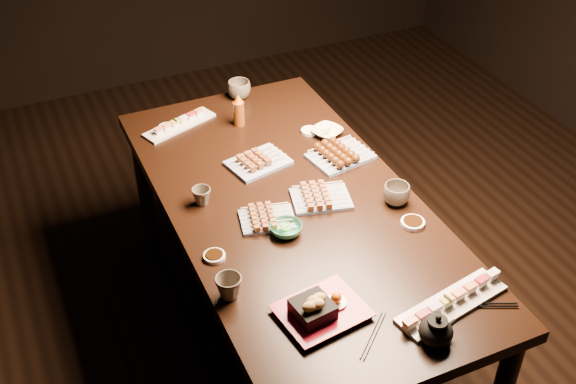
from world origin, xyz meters
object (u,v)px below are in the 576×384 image
Objects in this scene: teapot at (436,329)px; teacup_near_left at (229,287)px; sushi_platter_near at (452,300)px; edamame_bowl_green at (286,229)px; dining_table at (293,276)px; condiment_bottle at (239,110)px; edamame_bowl_cream at (327,132)px; tempura_tray at (322,304)px; yakitori_plate_left at (258,158)px; teacup_far_left at (202,196)px; sushi_platter_far at (179,122)px; yakitori_plate_center at (267,216)px; teacup_mid_right at (396,194)px; yakitori_plate_right at (321,195)px; teacup_far_right at (239,90)px.

teacup_near_left is at bearing 137.29° from teapot.
sushi_platter_near is 0.63m from edamame_bowl_green.
condiment_bottle is (0.02, 0.61, 0.45)m from dining_table.
edamame_bowl_cream is 1.05m from tempura_tray.
condiment_bottle reaches higher than yakitori_plate_left.
yakitori_plate_left is 3.27× the size of teacup_far_left.
sushi_platter_far is 1.53m from teapot.
yakitori_plate_left is (-0.26, 0.98, 0.01)m from sushi_platter_near.
tempura_tray is 0.35m from teapot.
edamame_bowl_cream is at bearing 0.45° from yakitori_plate_left.
sushi_platter_near is 0.71m from teacup_near_left.
teacup_near_left reaches higher than edamame_bowl_cream.
edamame_bowl_green is 0.94× the size of teapot.
sushi_platter_near is 0.17m from teapot.
teapot is at bearing -65.71° from teacup_far_left.
condiment_bottle is (0.15, 0.67, 0.05)m from yakitori_plate_center.
edamame_bowl_green is at bearing 179.05° from teacup_mid_right.
edamame_bowl_green is at bearing -56.27° from yakitori_plate_center.
yakitori_plate_right is at bearing -119.46° from edamame_bowl_cream.
edamame_bowl_green is at bearing -112.41° from yakitori_plate_left.
edamame_bowl_cream is 0.68m from teacup_far_left.
teacup_far_left is (-0.41, 0.17, 0.01)m from yakitori_plate_right.
teacup_far_right is at bearing 104.17° from teacup_mid_right.
yakitori_plate_center is 1.31× the size of condiment_bottle.
dining_table is at bearing 66.43° from tempura_tray.
sushi_platter_near is 4.59× the size of teacup_near_left.
sushi_platter_near reaches higher than edamame_bowl_green.
sushi_platter_far is 0.86m from edamame_bowl_green.
sushi_platter_far is 2.71× the size of teapot.
tempura_tray is at bearing -111.84° from yakitori_plate_left.
condiment_bottle is at bearing 81.43° from edamame_bowl_green.
dining_table is 0.57m from teacup_mid_right.
edamame_bowl_cream is at bearing -63.63° from teacup_far_right.
teacup_far_left is 0.57m from condiment_bottle.
yakitori_plate_center is at bearing -104.77° from teacup_far_right.
teacup_far_left is (-0.31, 0.14, 0.41)m from dining_table.
sushi_platter_near is 5.57× the size of teacup_far_left.
teacup_near_left is (-0.39, -0.36, 0.42)m from dining_table.
sushi_platter_far is 1.54× the size of yakitori_plate_right.
sushi_platter_far is 1.43× the size of yakitori_plate_left.
teacup_mid_right is (0.74, 0.21, -0.00)m from teacup_near_left.
teacup_mid_right is (0.45, -0.01, 0.02)m from edamame_bowl_green.
yakitori_plate_right is (0.23, 0.03, 0.00)m from yakitori_plate_center.
teacup_far_left is (-0.16, 0.69, -0.02)m from tempura_tray.
dining_table is 0.50m from yakitori_plate_left.
teacup_mid_right is at bearing 103.77° from sushi_platter_far.
yakitori_plate_left is 0.33m from teacup_far_left.
edamame_bowl_cream is at bearing -36.78° from condiment_bottle.
teacup_far_right is at bearing 82.64° from dining_table.
teapot is 1.40m from condiment_bottle.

